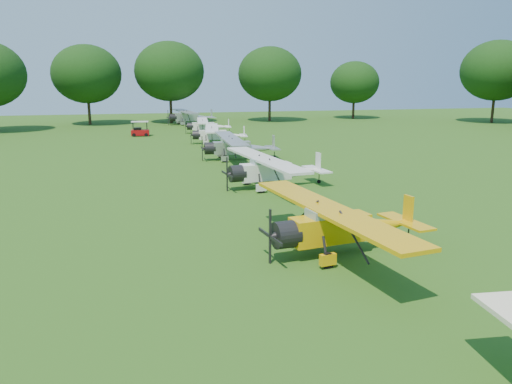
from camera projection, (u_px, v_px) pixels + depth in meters
ground at (282, 210)px, 27.88m from camera, size 160.00×160.00×0.00m
tree_belt at (346, 62)px, 27.04m from camera, size 137.36×130.27×14.52m
aircraft_2 at (341, 223)px, 20.80m from camera, size 7.19×11.40×2.24m
aircraft_3 at (273, 168)px, 33.37m from camera, size 7.15×11.35×2.23m
aircraft_4 at (237, 146)px, 44.67m from camera, size 6.94×11.04×2.18m
aircraft_5 at (217, 133)px, 55.48m from camera, size 6.37×10.11×1.98m
aircraft_6 at (207, 125)px, 65.83m from camera, size 6.08×9.67×1.90m
aircraft_7 at (190, 116)px, 77.96m from camera, size 7.51×11.91×2.34m
golf_cart at (140, 131)px, 62.75m from camera, size 2.27×1.51×1.85m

